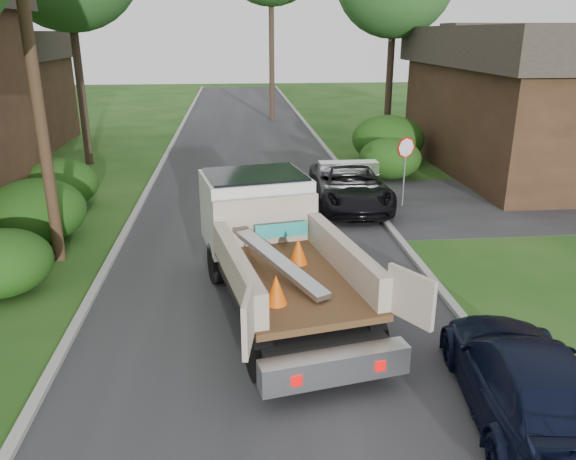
# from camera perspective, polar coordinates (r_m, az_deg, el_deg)

# --- Properties ---
(ground) EXTENTS (120.00, 120.00, 0.00)m
(ground) POSITION_cam_1_polar(r_m,az_deg,el_deg) (11.32, -1.34, -11.66)
(ground) COLOR #194213
(ground) RESTS_ON ground
(road) EXTENTS (8.00, 90.00, 0.02)m
(road) POSITION_cam_1_polar(r_m,az_deg,el_deg) (20.53, -3.37, 2.90)
(road) COLOR #28282B
(road) RESTS_ON ground
(curb_left) EXTENTS (0.20, 90.00, 0.12)m
(curb_left) POSITION_cam_1_polar(r_m,az_deg,el_deg) (20.79, -14.74, 2.65)
(curb_left) COLOR #9E9E99
(curb_left) RESTS_ON ground
(curb_right) EXTENTS (0.20, 90.00, 0.12)m
(curb_right) POSITION_cam_1_polar(r_m,az_deg,el_deg) (21.05, 7.87, 3.32)
(curb_right) COLOR #9E9E99
(curb_right) RESTS_ON ground
(stop_sign) EXTENTS (0.71, 0.32, 2.48)m
(stop_sign) POSITION_cam_1_polar(r_m,az_deg,el_deg) (19.99, 11.84, 7.30)
(stop_sign) COLOR slate
(stop_sign) RESTS_ON ground
(utility_pole) EXTENTS (2.42, 1.25, 10.00)m
(utility_pole) POSITION_cam_1_polar(r_m,az_deg,el_deg) (15.44, -24.54, 15.28)
(utility_pole) COLOR #382619
(utility_pole) RESTS_ON ground
(house_right) EXTENTS (9.72, 12.96, 6.20)m
(house_right) POSITION_cam_1_polar(r_m,az_deg,el_deg) (27.46, 25.03, 12.08)
(house_right) COLOR #352115
(house_right) RESTS_ON ground
(hedge_left_a) EXTENTS (2.34, 2.34, 1.53)m
(hedge_left_a) POSITION_cam_1_polar(r_m,az_deg,el_deg) (14.74, -27.15, -2.98)
(hedge_left_a) COLOR #1B3E0E
(hedge_left_a) RESTS_ON ground
(hedge_left_b) EXTENTS (2.86, 2.86, 1.87)m
(hedge_left_b) POSITION_cam_1_polar(r_m,az_deg,el_deg) (17.88, -24.26, 1.75)
(hedge_left_b) COLOR #1B3E0E
(hedge_left_b) RESTS_ON ground
(hedge_left_c) EXTENTS (2.60, 2.60, 1.70)m
(hedge_left_c) POSITION_cam_1_polar(r_m,az_deg,el_deg) (21.21, -22.16, 4.38)
(hedge_left_c) COLOR #1B3E0E
(hedge_left_c) RESTS_ON ground
(hedge_right_a) EXTENTS (2.60, 2.60, 1.70)m
(hedge_right_a) POSITION_cam_1_polar(r_m,az_deg,el_deg) (24.10, 10.33, 7.18)
(hedge_right_a) COLOR #1B3E0E
(hedge_right_a) RESTS_ON ground
(hedge_right_b) EXTENTS (3.38, 3.38, 2.21)m
(hedge_right_b) POSITION_cam_1_polar(r_m,az_deg,el_deg) (27.07, 10.12, 9.08)
(hedge_right_b) COLOR #1B3E0E
(hedge_right_b) RESTS_ON ground
(flatbed_truck) EXTENTS (4.13, 7.30, 2.61)m
(flatbed_truck) POSITION_cam_1_polar(r_m,az_deg,el_deg) (12.90, -2.00, -0.64)
(flatbed_truck) COLOR black
(flatbed_truck) RESTS_ON ground
(black_pickup) EXTENTS (2.63, 5.40, 1.48)m
(black_pickup) POSITION_cam_1_polar(r_m,az_deg,el_deg) (19.98, 6.30, 4.53)
(black_pickup) COLOR black
(black_pickup) RESTS_ON ground
(navy_suv) EXTENTS (2.49, 4.85, 1.35)m
(navy_suv) POSITION_cam_1_polar(r_m,az_deg,el_deg) (9.91, 23.01, -13.81)
(navy_suv) COLOR black
(navy_suv) RESTS_ON ground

